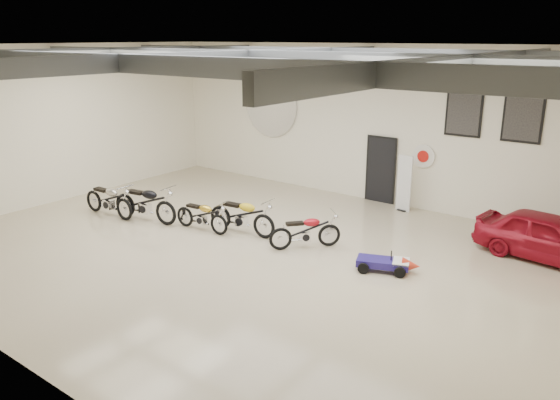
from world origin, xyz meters
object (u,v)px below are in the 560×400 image
Objects in this scene: banner_stand at (404,183)px; go_kart at (388,261)px; motorcycle_black at (145,202)px; motorcycle_red at (305,230)px; motorcycle_yellow at (242,215)px; vintage_car at (550,237)px; motorcycle_silver at (108,199)px; motorcycle_gold at (201,215)px.

go_kart is at bearing -60.60° from banner_stand.
motorcycle_red is (4.95, 1.05, -0.10)m from motorcycle_black.
banner_stand is at bearing 89.79° from go_kart.
motorcycle_yellow is 2.01m from motorcycle_red.
motorcycle_red is at bearing 126.47° from vintage_car.
motorcycle_yellow reaches higher than go_kart.
motorcycle_yellow is at bearing 120.06° from vintage_car.
motorcycle_red is 5.89m from vintage_car.
motorcycle_silver is at bearing -168.55° from motorcycle_yellow.
banner_stand is at bearing 32.39° from motorcycle_red.
vintage_car is at bearing -10.08° from banner_stand.
motorcycle_silver is at bearing 117.66° from vintage_car.
motorcycle_gold is at bearing -159.30° from motorcycle_yellow.
vintage_car is (11.33, 4.30, 0.05)m from motorcycle_silver.
go_kart is (8.56, 1.35, -0.27)m from motorcycle_silver.
motorcycle_yellow is 4.37m from go_kart.
motorcycle_gold is 1.23× the size of go_kart.
motorcycle_red is at bearing 8.69° from motorcycle_gold.
motorcycle_black reaches higher than motorcycle_gold.
banner_stand is 8.99m from motorcycle_silver.
motorcycle_yellow is 1.14× the size of motorcycle_red.
motorcycle_black is at bearing -127.32° from banner_stand.
motorcycle_gold is (-3.70, -5.05, -0.43)m from banner_stand.
banner_stand is at bearing 36.16° from motorcycle_black.
vintage_car is (7.12, 3.05, 0.04)m from motorcycle_yellow.
motorcycle_black is (1.26, 0.35, 0.05)m from motorcycle_silver.
motorcycle_silver is 0.99× the size of motorcycle_yellow.
go_kart is at bearing 7.82° from motorcycle_silver.
motorcycle_black is at bearing 166.71° from go_kart.
motorcycle_black is 0.65× the size of vintage_car.
motorcycle_yellow is at bearing 15.38° from motorcycle_silver.
motorcycle_silver is 0.92× the size of motorcycle_black.
banner_stand reaches higher than motorcycle_silver.
motorcycle_yellow is at bearing 22.49° from motorcycle_gold.
motorcycle_yellow reaches higher than motorcycle_gold.
motorcycle_red is (-0.65, -4.40, -0.42)m from banner_stand.
motorcycle_silver is 12.12m from vintage_car.
motorcycle_yellow is 0.61× the size of vintage_car.
motorcycle_silver reaches higher than go_kart.
motorcycle_yellow is (1.04, 0.50, 0.08)m from motorcycle_gold.
motorcycle_silver is 4.39m from motorcycle_yellow.
go_kart is at bearing -50.15° from motorcycle_red.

